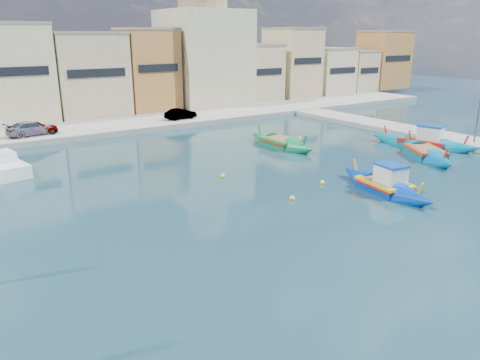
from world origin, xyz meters
name	(u,v)px	position (x,y,z in m)	size (l,w,h in m)	color
ground	(405,207)	(0.00, 0.00, 0.00)	(160.00, 160.00, 0.00)	#153441
north_quay	(164,121)	(0.00, 32.00, 0.30)	(80.00, 8.00, 0.60)	gray
north_townhouses	(184,71)	(6.68, 39.36, 5.00)	(83.20, 7.87, 10.19)	tan
church_block	(204,43)	(10.00, 40.00, 8.41)	(10.00, 10.00, 19.10)	beige
quay_street_lamp	(480,98)	(17.44, 6.00, 4.34)	(1.18, 0.16, 8.00)	#595B60
parked_cars	(71,125)	(-10.49, 30.50, 1.24)	(19.61, 2.49, 1.30)	#4C1919
luzzu_turquoise_cabin	(423,143)	(13.98, 8.62, 0.38)	(4.87, 9.93, 3.13)	#007D9E
luzzu_blue_cabin	(385,186)	(1.23, 2.48, 0.36)	(3.31, 8.48, 2.93)	#0038A5
luzzu_cyan_mid	(425,154)	(10.97, 6.33, 0.29)	(6.59, 8.98, 2.72)	#00689E
luzzu_green	(280,144)	(3.65, 15.88, 0.29)	(2.39, 8.68, 2.72)	#0B7847
mooring_buoys	(354,176)	(2.06, 5.77, 0.08)	(17.91, 21.36, 0.36)	yellow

